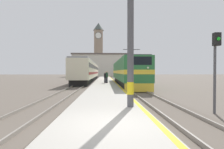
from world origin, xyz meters
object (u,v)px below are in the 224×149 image
Objects in this scene: catenary_mast at (132,34)px; person_on_platform at (107,77)px; locomotive_train at (126,72)px; passenger_train at (89,71)px; second_waiting_passenger at (105,77)px; clock_tower at (99,48)px; signal_post at (216,59)px.

catenary_mast is 3.95× the size of person_on_platform.
passenger_train is (-6.75, 12.58, 0.22)m from locomotive_train.
locomotive_train is 11.72× the size of second_waiting_passenger.
clock_tower is at bearing 92.99° from second_waiting_passenger.
clock_tower reaches higher than signal_post.
catenary_mast reaches higher than person_on_platform.
second_waiting_passenger is 19.38m from signal_post.
person_on_platform is (-2.92, 0.68, -0.66)m from locomotive_train.
signal_post is (3.91, -0.42, -1.23)m from catenary_mast.
passenger_train is 31.78m from signal_post.
person_on_platform is at bearing 166.99° from locomotive_train.
second_waiting_passenger is (3.55, -11.93, -0.97)m from passenger_train.
locomotive_train is 0.78× the size of clock_tower.
second_waiting_passenger is (-1.24, 18.21, -2.62)m from catenary_mast.
locomotive_train is 14.28m from passenger_train.
locomotive_train reaches higher than second_waiting_passenger.
locomotive_train reaches higher than signal_post.
passenger_train is at bearing 105.89° from signal_post.
signal_post is (4.88, -18.65, 1.31)m from person_on_platform.
second_waiting_passenger is 0.07× the size of clock_tower.
second_waiting_passenger is at bearing 93.90° from catenary_mast.
catenary_mast is at bearing -86.96° from person_on_platform.
passenger_train is 4.51× the size of catenary_mast.
clock_tower reaches higher than passenger_train.
catenary_mast is 4.12m from signal_post.
second_waiting_passenger is at bearing -73.44° from passenger_train.
catenary_mast reaches higher than passenger_train.
signal_post reaches higher than person_on_platform.
locomotive_train is 2.74× the size of catenary_mast.
second_waiting_passenger is at bearing 105.46° from signal_post.
clock_tower is 6.62× the size of signal_post.
clock_tower reaches higher than catenary_mast.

